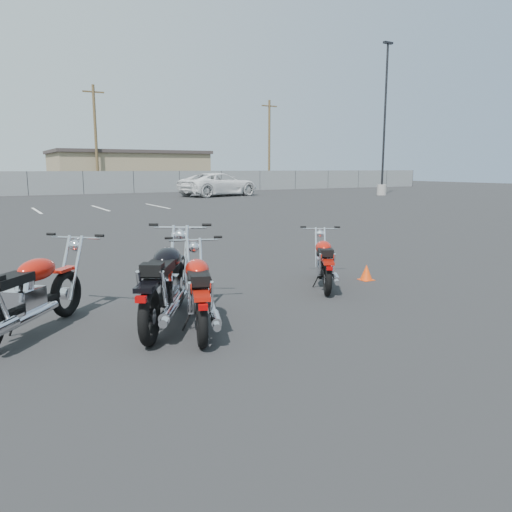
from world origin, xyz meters
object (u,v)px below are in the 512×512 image
motorcycle_rear_red (325,262)px  white_van (219,178)px  motorcycle_second_black (165,283)px  motorcycle_third_red (199,292)px  motorcycle_front_red (29,295)px

motorcycle_rear_red → white_van: size_ratio=0.26×
motorcycle_second_black → motorcycle_third_red: bearing=-51.3°
motorcycle_third_red → white_van: size_ratio=0.30×
motorcycle_second_black → motorcycle_rear_red: motorcycle_second_black is taller
motorcycle_rear_red → motorcycle_third_red: bearing=-159.2°
motorcycle_front_red → motorcycle_rear_red: bearing=3.5°
motorcycle_third_red → motorcycle_second_black: bearing=128.7°
motorcycle_front_red → motorcycle_third_red: (1.89, -0.76, -0.03)m
motorcycle_front_red → motorcycle_third_red: bearing=-22.0°
motorcycle_second_black → white_van: white_van is taller
motorcycle_third_red → white_van: 30.96m
motorcycle_front_red → motorcycle_third_red: size_ratio=0.94×
motorcycle_third_red → motorcycle_rear_red: bearing=20.8°
motorcycle_front_red → motorcycle_second_black: bearing=-13.6°
motorcycle_third_red → motorcycle_rear_red: 2.95m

